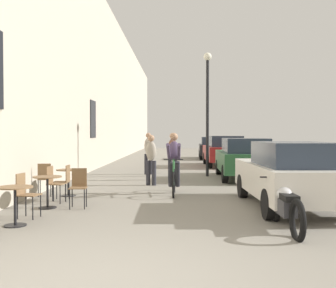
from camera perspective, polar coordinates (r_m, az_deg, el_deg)
name	(u,v)px	position (r m, az deg, el deg)	size (l,w,h in m)	color
ground_plane	(118,284)	(4.80, -7.12, -18.99)	(88.00, 88.00, 0.00)	gray
building_facade_left	(87,73)	(19.11, -11.35, 9.82)	(0.54, 68.00, 8.97)	#B7AD99
cafe_table_near	(15,197)	(7.90, -20.81, -7.07)	(0.64, 0.64, 0.72)	black
cafe_chair_near_toward_street	(26,192)	(8.59, -19.49, -6.42)	(0.43, 0.43, 0.89)	black
cafe_table_mid	(47,185)	(9.56, -16.67, -5.58)	(0.64, 0.64, 0.72)	black
cafe_chair_mid_toward_street	(79,185)	(9.44, -12.51, -5.67)	(0.41, 0.41, 0.89)	black
cafe_chair_mid_toward_wall	(54,182)	(10.25, -15.85, -5.13)	(0.43, 0.43, 0.89)	black
cafe_table_far	(68,177)	(11.25, -13.92, -4.52)	(0.64, 0.64, 0.72)	black
cafe_chair_far_toward_street	(45,177)	(11.36, -17.00, -4.50)	(0.44, 0.44, 0.89)	black
cafe_chair_far_toward_wall	(64,180)	(10.57, -14.50, -4.92)	(0.38, 0.38, 0.89)	black
cyclist_on_bicycle	(174,165)	(11.27, 0.84, -2.99)	(0.52, 1.76, 1.74)	black
pedestrian_near	(151,157)	(13.19, -2.41, -1.83)	(0.38, 0.30, 1.65)	#26262D
pedestrian_mid	(173,153)	(14.70, 0.65, -1.34)	(0.36, 0.28, 1.72)	#26262D
pedestrian_far	(148,151)	(16.78, -2.79, -0.98)	(0.35, 0.25, 1.73)	#26262D
street_lamp	(207,98)	(16.14, 5.60, 6.49)	(0.32, 0.32, 4.90)	black
parked_car_nearest	(290,174)	(9.56, 16.87, -4.04)	(1.86, 4.25, 1.50)	beige
parked_car_second	(243,158)	(15.37, 10.61, -1.92)	(1.90, 4.33, 1.52)	#23512D
parked_car_third	(224,150)	(21.24, 7.88, -0.91)	(1.92, 4.47, 1.59)	maroon
parked_car_fourth	(212,147)	(27.50, 6.27, -0.49)	(1.90, 4.24, 1.49)	black
parked_motorcycle	(285,206)	(7.46, 16.22, -8.44)	(0.62, 2.15, 0.92)	black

